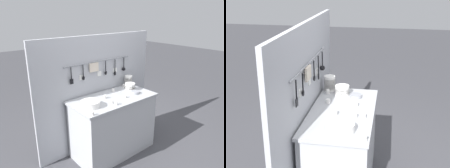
% 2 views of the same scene
% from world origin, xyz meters
% --- Properties ---
extents(ground_plane, '(20.00, 20.00, 0.00)m').
position_xyz_m(ground_plane, '(0.00, 0.00, 0.00)').
color(ground_plane, '#424247').
extents(counter, '(1.21, 0.61, 0.87)m').
position_xyz_m(counter, '(0.00, 0.00, 0.43)').
color(counter, '#ADAFB5').
rests_on(counter, ground).
extents(back_wall, '(2.01, 0.09, 1.70)m').
position_xyz_m(back_wall, '(0.00, 0.34, 0.85)').
color(back_wall, '#A8AAB2').
rests_on(back_wall, ground).
extents(bowl_stack_short_front, '(0.15, 0.15, 0.11)m').
position_xyz_m(bowl_stack_short_front, '(0.39, 0.06, 0.92)').
color(bowl_stack_short_front, white).
rests_on(bowl_stack_short_front, counter).
extents(bowl_stack_wide_centre, '(0.12, 0.12, 0.17)m').
position_xyz_m(bowl_stack_wide_centre, '(0.51, 0.22, 0.95)').
color(bowl_stack_wide_centre, white).
rests_on(bowl_stack_wide_centre, counter).
extents(plate_stack, '(0.25, 0.25, 0.08)m').
position_xyz_m(plate_stack, '(-0.42, -0.05, 0.90)').
color(plate_stack, white).
rests_on(plate_stack, counter).
extents(steel_mixing_bowl, '(0.13, 0.13, 0.04)m').
position_xyz_m(steel_mixing_bowl, '(0.35, -0.09, 0.88)').
color(steel_mixing_bowl, '#93969E').
rests_on(steel_mixing_bowl, counter).
extents(cup_centre, '(0.04, 0.04, 0.05)m').
position_xyz_m(cup_centre, '(0.14, 0.17, 0.89)').
color(cup_centre, white).
rests_on(cup_centre, counter).
extents(cup_mid_row, '(0.04, 0.04, 0.05)m').
position_xyz_m(cup_mid_row, '(0.12, -0.12, 0.89)').
color(cup_mid_row, white).
rests_on(cup_mid_row, counter).
extents(cup_beside_plates, '(0.04, 0.04, 0.05)m').
position_xyz_m(cup_beside_plates, '(0.41, 0.22, 0.89)').
color(cup_beside_plates, white).
rests_on(cup_beside_plates, counter).
extents(cup_edge_far, '(0.04, 0.04, 0.05)m').
position_xyz_m(cup_edge_far, '(-0.11, 0.05, 0.89)').
color(cup_edge_far, white).
rests_on(cup_edge_far, counter).
extents(cup_front_right, '(0.04, 0.04, 0.05)m').
position_xyz_m(cup_front_right, '(-0.14, -0.14, 0.89)').
color(cup_front_right, white).
rests_on(cup_front_right, counter).
extents(cup_back_left, '(0.04, 0.04, 0.05)m').
position_xyz_m(cup_back_left, '(-0.54, -0.27, 0.89)').
color(cup_back_left, white).
rests_on(cup_back_left, counter).
extents(cup_front_left, '(0.04, 0.04, 0.05)m').
position_xyz_m(cup_front_left, '(-0.14, -0.22, 0.89)').
color(cup_front_left, white).
rests_on(cup_front_left, counter).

